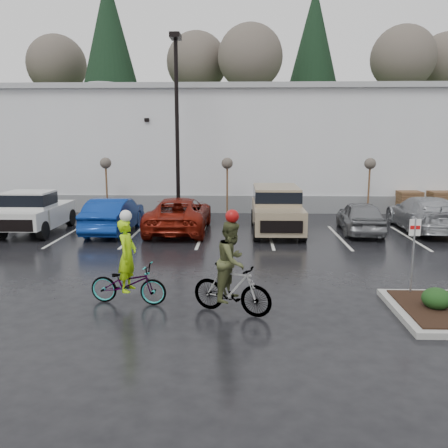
{
  "coord_description": "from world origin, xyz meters",
  "views": [
    {
      "loc": [
        -0.83,
        -12.21,
        4.32
      ],
      "look_at": [
        -1.37,
        4.02,
        1.3
      ],
      "focal_mm": 38.0,
      "sensor_mm": 36.0,
      "label": 1
    }
  ],
  "objects_px": {
    "sapling_east": "(370,167)",
    "pallet_stack_a": "(409,203)",
    "pallet_stack_b": "(440,203)",
    "car_grey": "(360,217)",
    "car_far_silver": "(424,214)",
    "fire_lane_sign": "(414,248)",
    "suv_tan": "(277,210)",
    "sapling_mid": "(227,167)",
    "cyclist_olive": "(232,277)",
    "car_blue": "(114,215)",
    "car_red": "(179,214)",
    "cyclist_hivis": "(128,275)",
    "sapling_west": "(106,166)",
    "pickup_white": "(39,210)",
    "lamppost": "(177,108)"
  },
  "relations": [
    {
      "from": "sapling_east",
      "to": "pallet_stack_a",
      "type": "height_order",
      "value": "sapling_east"
    },
    {
      "from": "pallet_stack_b",
      "to": "car_grey",
      "type": "distance_m",
      "value": 7.46
    },
    {
      "from": "pallet_stack_b",
      "to": "car_far_silver",
      "type": "relative_size",
      "value": 0.24
    },
    {
      "from": "fire_lane_sign",
      "to": "car_far_silver",
      "type": "xyz_separation_m",
      "value": [
        3.88,
        9.44,
        -0.6
      ]
    },
    {
      "from": "suv_tan",
      "to": "car_grey",
      "type": "bearing_deg",
      "value": 1.48
    },
    {
      "from": "sapling_mid",
      "to": "cyclist_olive",
      "type": "bearing_deg",
      "value": -87.98
    },
    {
      "from": "car_blue",
      "to": "sapling_east",
      "type": "bearing_deg",
      "value": -159.76
    },
    {
      "from": "sapling_mid",
      "to": "fire_lane_sign",
      "type": "bearing_deg",
      "value": -67.51
    },
    {
      "from": "car_grey",
      "to": "cyclist_olive",
      "type": "distance_m",
      "value": 11.58
    },
    {
      "from": "car_red",
      "to": "cyclist_hivis",
      "type": "relative_size",
      "value": 2.28
    },
    {
      "from": "sapling_west",
      "to": "pallet_stack_b",
      "type": "height_order",
      "value": "sapling_west"
    },
    {
      "from": "car_red",
      "to": "cyclist_olive",
      "type": "distance_m",
      "value": 10.52
    },
    {
      "from": "pallet_stack_b",
      "to": "car_blue",
      "type": "bearing_deg",
      "value": -162.71
    },
    {
      "from": "pallet_stack_a",
      "to": "suv_tan",
      "type": "height_order",
      "value": "suv_tan"
    },
    {
      "from": "sapling_mid",
      "to": "car_red",
      "type": "xyz_separation_m",
      "value": [
        -2.09,
        -3.87,
        -1.94
      ]
    },
    {
      "from": "pickup_white",
      "to": "car_far_silver",
      "type": "height_order",
      "value": "pickup_white"
    },
    {
      "from": "fire_lane_sign",
      "to": "cyclist_hivis",
      "type": "relative_size",
      "value": 0.89
    },
    {
      "from": "car_far_silver",
      "to": "cyclist_hivis",
      "type": "xyz_separation_m",
      "value": [
        -11.4,
        -10.1,
        -0.04
      ]
    },
    {
      "from": "car_blue",
      "to": "car_grey",
      "type": "relative_size",
      "value": 1.12
    },
    {
      "from": "suv_tan",
      "to": "sapling_east",
      "type": "bearing_deg",
      "value": 38.2
    },
    {
      "from": "car_blue",
      "to": "cyclist_hivis",
      "type": "bearing_deg",
      "value": 108.68
    },
    {
      "from": "car_blue",
      "to": "fire_lane_sign",
      "type": "bearing_deg",
      "value": 141.97
    },
    {
      "from": "sapling_east",
      "to": "lamppost",
      "type": "bearing_deg",
      "value": -174.29
    },
    {
      "from": "sapling_mid",
      "to": "pallet_stack_a",
      "type": "bearing_deg",
      "value": 5.71
    },
    {
      "from": "fire_lane_sign",
      "to": "cyclist_olive",
      "type": "bearing_deg",
      "value": -165.22
    },
    {
      "from": "lamppost",
      "to": "pickup_white",
      "type": "xyz_separation_m",
      "value": [
        -6.02,
        -3.11,
        -4.71
      ]
    },
    {
      "from": "pallet_stack_b",
      "to": "fire_lane_sign",
      "type": "distance_m",
      "value": 15.23
    },
    {
      "from": "pallet_stack_b",
      "to": "pickup_white",
      "type": "relative_size",
      "value": 0.26
    },
    {
      "from": "pickup_white",
      "to": "pallet_stack_b",
      "type": "bearing_deg",
      "value": 14.17
    },
    {
      "from": "suv_tan",
      "to": "car_far_silver",
      "type": "bearing_deg",
      "value": 5.83
    },
    {
      "from": "pickup_white",
      "to": "sapling_mid",
      "type": "bearing_deg",
      "value": 25.73
    },
    {
      "from": "sapling_west",
      "to": "fire_lane_sign",
      "type": "height_order",
      "value": "sapling_west"
    },
    {
      "from": "sapling_mid",
      "to": "pickup_white",
      "type": "xyz_separation_m",
      "value": [
        -8.52,
        -4.11,
        -1.75
      ]
    },
    {
      "from": "sapling_east",
      "to": "car_blue",
      "type": "xyz_separation_m",
      "value": [
        -12.54,
        -4.21,
        -1.93
      ]
    },
    {
      "from": "lamppost",
      "to": "cyclist_hivis",
      "type": "height_order",
      "value": "lamppost"
    },
    {
      "from": "sapling_mid",
      "to": "suv_tan",
      "type": "distance_m",
      "value": 4.98
    },
    {
      "from": "fire_lane_sign",
      "to": "car_blue",
      "type": "xyz_separation_m",
      "value": [
        -10.34,
        8.59,
        -0.61
      ]
    },
    {
      "from": "lamppost",
      "to": "pallet_stack_a",
      "type": "relative_size",
      "value": 6.83
    },
    {
      "from": "pickup_white",
      "to": "car_grey",
      "type": "relative_size",
      "value": 1.2
    },
    {
      "from": "sapling_mid",
      "to": "car_grey",
      "type": "bearing_deg",
      "value": -32.85
    },
    {
      "from": "pallet_stack_b",
      "to": "cyclist_hivis",
      "type": "distance_m",
      "value": 20.06
    },
    {
      "from": "sapling_mid",
      "to": "car_far_silver",
      "type": "xyz_separation_m",
      "value": [
        9.18,
        -3.36,
        -1.93
      ]
    },
    {
      "from": "suv_tan",
      "to": "sapling_mid",
      "type": "bearing_deg",
      "value": 120.07
    },
    {
      "from": "pallet_stack_a",
      "to": "cyclist_hivis",
      "type": "bearing_deg",
      "value": -130.21
    },
    {
      "from": "sapling_east",
      "to": "pickup_white",
      "type": "bearing_deg",
      "value": -165.62
    },
    {
      "from": "cyclist_olive",
      "to": "sapling_west",
      "type": "bearing_deg",
      "value": 49.52
    },
    {
      "from": "lamppost",
      "to": "car_far_silver",
      "type": "height_order",
      "value": "lamppost"
    },
    {
      "from": "sapling_east",
      "to": "car_red",
      "type": "bearing_deg",
      "value": -158.03
    },
    {
      "from": "sapling_west",
      "to": "cyclist_hivis",
      "type": "xyz_separation_m",
      "value": [
        4.28,
        -13.45,
        -1.97
      ]
    },
    {
      "from": "car_red",
      "to": "pickup_white",
      "type": "bearing_deg",
      "value": 2.73
    }
  ]
}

